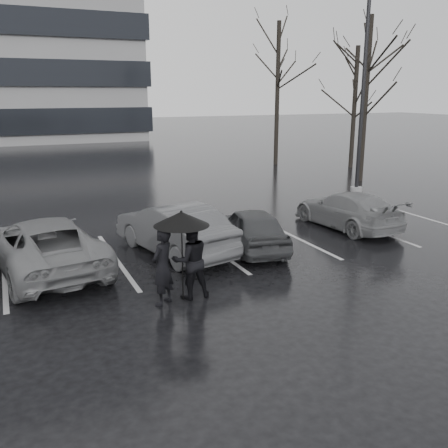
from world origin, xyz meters
TOP-DOWN VIEW (x-y plane):
  - ground at (0.00, 0.00)m, footprint 160.00×160.00m
  - car_main at (1.59, 1.92)m, footprint 2.06×3.79m
  - car_west_a at (-0.57, 2.43)m, footprint 2.46×4.57m
  - car_west_b at (-4.01, 2.41)m, footprint 2.99×5.24m
  - car_east at (5.58, 2.72)m, footprint 1.95×4.28m
  - pedestrian_left at (-1.90, -0.81)m, footprint 0.73×0.71m
  - pedestrian_right at (-1.23, -0.69)m, footprint 0.86×0.68m
  - umbrella at (-1.44, -0.77)m, footprint 1.19×1.19m
  - lamp_post at (9.95, 7.71)m, footprint 0.52×0.52m
  - stall_stripes at (-0.80, 2.50)m, footprint 19.72×5.00m
  - tree_east at (12.00, 10.00)m, footprint 0.26×0.26m
  - tree_ne at (14.50, 14.00)m, footprint 0.26×0.26m
  - tree_north at (11.00, 17.00)m, footprint 0.26×0.26m

SIDE VIEW (x-z plane):
  - ground at x=0.00m, z-range 0.00..0.00m
  - stall_stripes at x=-0.80m, z-range 0.00..0.00m
  - car_east at x=5.58m, z-range 0.00..1.22m
  - car_main at x=1.59m, z-range 0.00..1.22m
  - car_west_b at x=-4.01m, z-range 0.00..1.38m
  - car_west_a at x=-0.57m, z-range 0.00..1.43m
  - pedestrian_left at x=-1.90m, z-range 0.00..1.69m
  - pedestrian_right at x=-1.23m, z-range 0.00..1.73m
  - umbrella at x=-1.44m, z-range 0.83..2.84m
  - tree_ne at x=14.50m, z-range 0.00..7.00m
  - tree_east at x=12.00m, z-range 0.00..8.00m
  - tree_north at x=11.00m, z-range 0.00..8.50m
  - lamp_post at x=9.95m, z-range -0.40..9.18m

